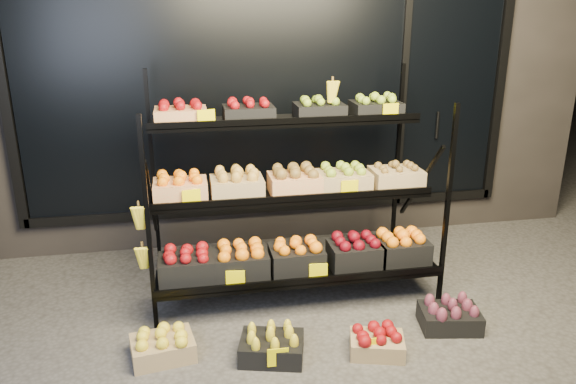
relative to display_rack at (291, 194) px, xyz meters
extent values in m
plane|color=#514F4C|center=(0.02, -0.60, -0.79)|extent=(24.00, 24.00, 0.00)
cube|color=#2D2826|center=(0.02, 2.00, 0.96)|extent=(6.00, 2.00, 3.50)
cube|color=black|center=(0.02, 0.98, 0.76)|extent=(4.20, 0.04, 2.40)
cube|color=black|center=(0.02, 0.96, -0.45)|extent=(4.30, 0.06, 0.08)
cube|color=black|center=(-2.13, 0.96, 0.76)|extent=(0.08, 0.06, 2.50)
cube|color=black|center=(2.17, 0.96, 0.76)|extent=(0.08, 0.06, 2.50)
cube|color=black|center=(1.22, 0.96, 0.76)|extent=(0.06, 0.06, 2.50)
cylinder|color=black|center=(1.57, 0.93, 0.26)|extent=(0.02, 0.02, 0.25)
cube|color=black|center=(-1.01, -0.42, -0.04)|extent=(0.03, 0.03, 1.50)
cube|color=black|center=(1.04, -0.42, -0.04)|extent=(0.03, 0.03, 1.50)
cube|color=black|center=(-1.01, 0.55, 0.04)|extent=(0.03, 0.03, 1.66)
cube|color=black|center=(1.04, 0.55, 0.04)|extent=(0.03, 0.03, 1.66)
cube|color=black|center=(0.02, -0.25, -0.52)|extent=(2.05, 0.42, 0.03)
cube|color=black|center=(0.02, -0.45, -0.49)|extent=(2.05, 0.02, 0.05)
cube|color=black|center=(0.02, 0.05, -0.02)|extent=(2.05, 0.40, 0.03)
cube|color=black|center=(0.02, -0.14, 0.01)|extent=(2.05, 0.02, 0.05)
cube|color=black|center=(0.02, 0.35, 0.48)|extent=(2.05, 0.40, 0.03)
cube|color=black|center=(0.02, 0.16, 0.51)|extent=(2.05, 0.02, 0.05)
cube|color=tan|center=(-0.76, 0.35, 0.55)|extent=(0.38, 0.28, 0.11)
ellipsoid|color=#9E0B17|center=(-0.76, 0.35, 0.63)|extent=(0.32, 0.24, 0.07)
cube|color=black|center=(-0.26, 0.35, 0.55)|extent=(0.38, 0.28, 0.11)
ellipsoid|color=#9E0B17|center=(-0.26, 0.35, 0.63)|extent=(0.32, 0.24, 0.07)
cube|color=black|center=(0.29, 0.35, 0.55)|extent=(0.38, 0.28, 0.11)
ellipsoid|color=#8DAE2B|center=(0.29, 0.35, 0.63)|extent=(0.32, 0.24, 0.07)
cube|color=black|center=(0.75, 0.35, 0.55)|extent=(0.38, 0.28, 0.11)
ellipsoid|color=#8DAE2B|center=(0.75, 0.35, 0.63)|extent=(0.32, 0.24, 0.07)
cube|color=tan|center=(-0.80, 0.05, 0.06)|extent=(0.38, 0.28, 0.14)
ellipsoid|color=orange|center=(-0.80, 0.05, 0.16)|extent=(0.32, 0.24, 0.07)
cube|color=tan|center=(-0.39, 0.05, 0.06)|extent=(0.38, 0.28, 0.14)
ellipsoid|color=#C08D36|center=(-0.39, 0.05, 0.16)|extent=(0.32, 0.24, 0.07)
cube|color=tan|center=(0.04, 0.05, 0.06)|extent=(0.38, 0.28, 0.14)
ellipsoid|color=brown|center=(0.04, 0.05, 0.16)|extent=(0.32, 0.24, 0.07)
cube|color=tan|center=(0.42, 0.05, 0.06)|extent=(0.38, 0.28, 0.14)
ellipsoid|color=#8DAE2B|center=(0.42, 0.05, 0.16)|extent=(0.32, 0.24, 0.07)
cube|color=tan|center=(0.83, 0.05, 0.06)|extent=(0.38, 0.28, 0.14)
ellipsoid|color=brown|center=(0.83, 0.05, 0.16)|extent=(0.32, 0.24, 0.07)
cube|color=black|center=(-0.79, -0.25, -0.42)|extent=(0.38, 0.28, 0.18)
ellipsoid|color=#9E0B17|center=(-0.79, -0.25, -0.30)|extent=(0.32, 0.24, 0.07)
cube|color=black|center=(-0.41, -0.25, -0.42)|extent=(0.38, 0.28, 0.18)
ellipsoid|color=orange|center=(-0.41, -0.25, -0.30)|extent=(0.32, 0.24, 0.07)
cube|color=black|center=(-0.01, -0.25, -0.42)|extent=(0.38, 0.28, 0.18)
ellipsoid|color=orange|center=(-0.01, -0.25, -0.30)|extent=(0.32, 0.24, 0.07)
cube|color=black|center=(0.43, -0.25, -0.42)|extent=(0.38, 0.28, 0.18)
ellipsoid|color=maroon|center=(0.43, -0.25, -0.30)|extent=(0.32, 0.24, 0.07)
cube|color=black|center=(0.79, -0.25, -0.42)|extent=(0.38, 0.28, 0.18)
ellipsoid|color=orange|center=(0.79, -0.25, -0.30)|extent=(0.32, 0.24, 0.07)
ellipsoid|color=yellow|center=(-1.06, -0.40, 0.13)|extent=(0.14, 0.08, 0.22)
ellipsoid|color=yellow|center=(-1.06, -0.40, -0.15)|extent=(0.14, 0.08, 0.22)
ellipsoid|color=yellow|center=(0.37, 0.25, 0.79)|extent=(0.14, 0.08, 0.22)
cube|color=#E7D800|center=(-0.72, -0.10, 0.05)|extent=(0.13, 0.01, 0.12)
cube|color=#E7D800|center=(0.42, -0.10, 0.05)|extent=(0.13, 0.01, 0.12)
cube|color=#E7D800|center=(0.82, 0.20, 0.55)|extent=(0.13, 0.01, 0.12)
cube|color=#E7D800|center=(-0.58, 0.20, 0.55)|extent=(0.13, 0.01, 0.12)
cube|color=#E7D800|center=(-0.46, -0.40, -0.45)|extent=(0.13, 0.01, 0.12)
cube|color=#E7D800|center=(0.12, -0.40, -0.45)|extent=(0.13, 0.01, 0.12)
cube|color=#E7D800|center=(-0.27, -1.00, -0.73)|extent=(0.13, 0.01, 0.12)
cube|color=#E7D800|center=(0.34, -1.00, -0.73)|extent=(0.13, 0.01, 0.12)
cube|color=tan|center=(-0.96, -0.72, -0.72)|extent=(0.42, 0.34, 0.13)
ellipsoid|color=yellow|center=(-0.96, -0.72, -0.63)|extent=(0.36, 0.29, 0.07)
cube|color=black|center=(-0.29, -0.85, -0.72)|extent=(0.45, 0.38, 0.13)
ellipsoid|color=yellow|center=(-0.29, -0.85, -0.62)|extent=(0.38, 0.32, 0.07)
cube|color=tan|center=(0.38, -0.93, -0.73)|extent=(0.39, 0.33, 0.12)
ellipsoid|color=#9E0B17|center=(0.38, -0.93, -0.64)|extent=(0.33, 0.28, 0.07)
cube|color=black|center=(0.97, -0.73, -0.72)|extent=(0.44, 0.36, 0.14)
ellipsoid|color=brown|center=(0.97, -0.73, -0.62)|extent=(0.37, 0.30, 0.07)
camera|label=1|loc=(-0.75, -3.84, 1.35)|focal=35.00mm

